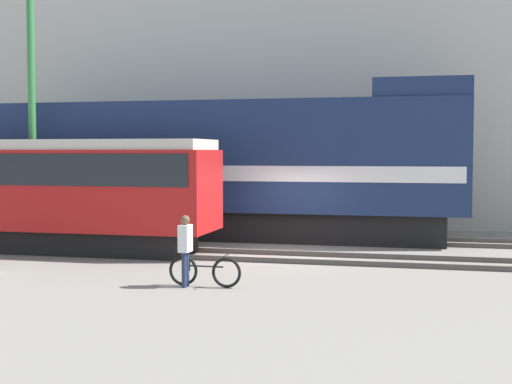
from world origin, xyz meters
name	(u,v)px	position (x,y,z in m)	size (l,w,h in m)	color
ground_plane	(288,254)	(0.00, 0.00, 0.00)	(120.00, 120.00, 0.00)	gray
track_near	(281,257)	(0.00, -1.01, 0.07)	(60.00, 1.50, 0.14)	#47423D
track_far	(308,238)	(0.00, 3.39, 0.07)	(60.00, 1.51, 0.14)	#47423D
building_backdrop	(335,70)	(0.00, 10.51, 6.50)	(39.15, 6.00, 12.99)	beige
freight_locomotive	(210,167)	(-3.42, 3.39, 2.45)	(17.56, 3.04, 5.26)	black
streetcar	(27,187)	(-7.84, -1.01, 1.90)	(11.59, 2.54, 3.33)	black
bicycle	(205,271)	(-0.85, -5.33, 0.34)	(1.68, 0.44, 0.73)	black
person	(185,244)	(-1.25, -5.47, 0.96)	(0.23, 0.37, 1.59)	#232D4C
utility_pole_left	(32,118)	(-8.94, 1.19, 4.11)	(0.24, 0.24, 8.23)	#2D7238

